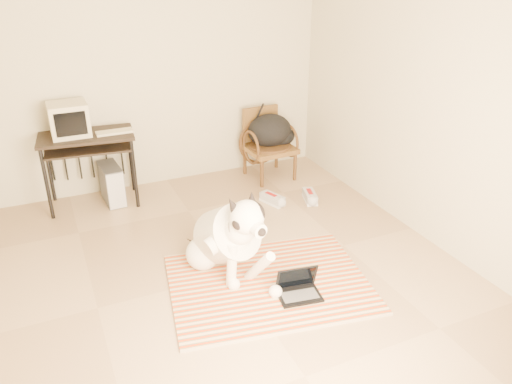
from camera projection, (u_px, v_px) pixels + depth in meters
floor at (233, 274)px, 4.45m from camera, size 4.50×4.50×0.00m
wall_back at (158, 73)px, 5.72m from camera, size 4.50×0.00×4.50m
wall_front at (432, 290)px, 2.01m from camera, size 4.50×0.00×4.50m
wall_right at (431, 101)px, 4.61m from camera, size 0.00×4.50×4.50m
rug at (269, 283)px, 4.30m from camera, size 1.87×1.55×0.02m
dog at (227, 238)px, 4.32m from camera, size 0.61×1.19×0.90m
laptop at (298, 288)px, 4.12m from camera, size 0.38×0.30×0.24m
computer_desk at (87, 145)px, 5.40m from camera, size 1.05×0.66×0.83m
crt_monitor at (69, 119)px, 5.26m from camera, size 0.40×0.38×0.35m
desk_keyboard at (114, 132)px, 5.39m from camera, size 0.39×0.14×0.03m
pc_tower at (112, 184)px, 5.67m from camera, size 0.23×0.48×0.44m
rattan_chair at (268, 144)px, 6.25m from camera, size 0.59×0.58×0.86m
backpack at (272, 132)px, 6.21m from camera, size 0.60×0.46×0.41m
sneaker_left at (272, 199)px, 5.69m from camera, size 0.22×0.33×0.11m
sneaker_right at (310, 197)px, 5.75m from camera, size 0.21×0.33×0.11m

